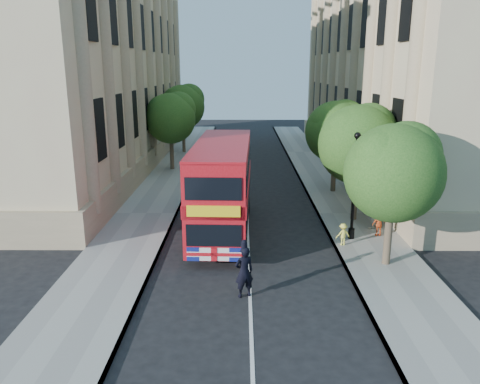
{
  "coord_description": "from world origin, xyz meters",
  "views": [
    {
      "loc": [
        -0.3,
        -15.37,
        8.15
      ],
      "look_at": [
        -0.4,
        6.51,
        2.3
      ],
      "focal_mm": 35.0,
      "sensor_mm": 36.0,
      "label": 1
    }
  ],
  "objects_px": {
    "double_decker_bus": "(223,185)",
    "woman_pedestrian": "(372,212)",
    "lamp_post": "(354,191)",
    "police_constable": "(244,272)",
    "box_van": "(216,187)"
  },
  "relations": [
    {
      "from": "lamp_post",
      "to": "box_van",
      "type": "relative_size",
      "value": 1.06
    },
    {
      "from": "double_decker_bus",
      "to": "police_constable",
      "type": "xyz_separation_m",
      "value": [
        1.05,
        -7.01,
        -1.51
      ]
    },
    {
      "from": "lamp_post",
      "to": "woman_pedestrian",
      "type": "relative_size",
      "value": 2.96
    },
    {
      "from": "police_constable",
      "to": "woman_pedestrian",
      "type": "bearing_deg",
      "value": -154.2
    },
    {
      "from": "double_decker_bus",
      "to": "woman_pedestrian",
      "type": "height_order",
      "value": "double_decker_bus"
    },
    {
      "from": "box_van",
      "to": "police_constable",
      "type": "height_order",
      "value": "box_van"
    },
    {
      "from": "lamp_post",
      "to": "police_constable",
      "type": "distance_m",
      "value": 7.92
    },
    {
      "from": "double_decker_bus",
      "to": "woman_pedestrian",
      "type": "relative_size",
      "value": 5.64
    },
    {
      "from": "double_decker_bus",
      "to": "police_constable",
      "type": "bearing_deg",
      "value": -79.54
    },
    {
      "from": "lamp_post",
      "to": "double_decker_bus",
      "type": "xyz_separation_m",
      "value": [
        -6.27,
        1.25,
        -0.02
      ]
    },
    {
      "from": "double_decker_bus",
      "to": "box_van",
      "type": "distance_m",
      "value": 4.32
    },
    {
      "from": "double_decker_bus",
      "to": "woman_pedestrian",
      "type": "bearing_deg",
      "value": 3.96
    },
    {
      "from": "lamp_post",
      "to": "police_constable",
      "type": "relative_size",
      "value": 2.65
    },
    {
      "from": "double_decker_bus",
      "to": "lamp_post",
      "type": "bearing_deg",
      "value": -9.34
    },
    {
      "from": "double_decker_bus",
      "to": "box_van",
      "type": "relative_size",
      "value": 2.01
    }
  ]
}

